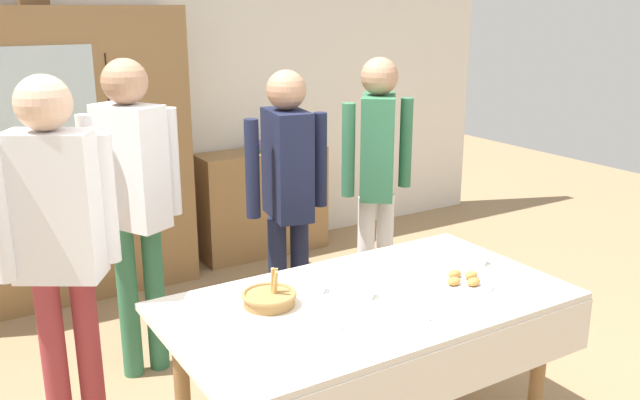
% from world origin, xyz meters
% --- Properties ---
extents(back_wall, '(6.40, 0.10, 2.70)m').
position_xyz_m(back_wall, '(0.00, 2.65, 1.35)').
color(back_wall, silver).
rests_on(back_wall, ground).
extents(dining_table, '(1.78, 0.97, 0.77)m').
position_xyz_m(dining_table, '(0.00, -0.23, 0.66)').
color(dining_table, olive).
rests_on(dining_table, ground).
extents(wall_cabinet, '(2.02, 0.46, 2.00)m').
position_xyz_m(wall_cabinet, '(-0.90, 2.35, 1.00)').
color(wall_cabinet, olive).
rests_on(wall_cabinet, ground).
extents(bookshelf_low, '(1.07, 0.35, 0.87)m').
position_xyz_m(bookshelf_low, '(0.80, 2.41, 0.44)').
color(bookshelf_low, olive).
rests_on(bookshelf_low, ground).
extents(book_stack, '(0.17, 0.19, 0.06)m').
position_xyz_m(book_stack, '(0.80, 2.40, 0.90)').
color(book_stack, '#3D754C').
rests_on(book_stack, bookshelf_low).
extents(tea_cup_far_right, '(0.13, 0.13, 0.06)m').
position_xyz_m(tea_cup_far_right, '(0.69, -0.17, 0.79)').
color(tea_cup_far_right, white).
rests_on(tea_cup_far_right, dining_table).
extents(tea_cup_far_left, '(0.13, 0.13, 0.06)m').
position_xyz_m(tea_cup_far_left, '(-0.02, -0.21, 0.79)').
color(tea_cup_far_left, white).
rests_on(tea_cup_far_left, dining_table).
extents(tea_cup_mid_right, '(0.13, 0.13, 0.06)m').
position_xyz_m(tea_cup_mid_right, '(-0.16, -0.04, 0.79)').
color(tea_cup_mid_right, white).
rests_on(tea_cup_mid_right, dining_table).
extents(bread_basket, '(0.24, 0.24, 0.16)m').
position_xyz_m(bread_basket, '(-0.40, -0.04, 0.80)').
color(bread_basket, '#9E7542').
rests_on(bread_basket, dining_table).
extents(pastry_plate, '(0.28, 0.28, 0.05)m').
position_xyz_m(pastry_plate, '(0.46, -0.30, 0.78)').
color(pastry_plate, white).
rests_on(pastry_plate, dining_table).
extents(spoon_back_edge, '(0.12, 0.02, 0.01)m').
position_xyz_m(spoon_back_edge, '(0.20, -0.07, 0.77)').
color(spoon_back_edge, silver).
rests_on(spoon_back_edge, dining_table).
extents(spoon_mid_right, '(0.12, 0.02, 0.01)m').
position_xyz_m(spoon_mid_right, '(-0.29, -0.39, 0.77)').
color(spoon_mid_right, silver).
rests_on(spoon_mid_right, dining_table).
extents(spoon_center, '(0.12, 0.02, 0.01)m').
position_xyz_m(spoon_center, '(0.06, -0.51, 0.77)').
color(spoon_center, silver).
rests_on(spoon_center, dining_table).
extents(person_behind_table_right, '(0.52, 0.41, 1.75)m').
position_xyz_m(person_behind_table_right, '(-0.65, 1.03, 1.08)').
color(person_behind_table_right, '#33704C').
rests_on(person_behind_table_right, ground).
extents(person_beside_shelf, '(0.52, 0.36, 1.74)m').
position_xyz_m(person_beside_shelf, '(-1.13, 0.51, 1.07)').
color(person_beside_shelf, '#933338').
rests_on(person_beside_shelf, ground).
extents(person_by_cabinet, '(0.52, 0.41, 1.71)m').
position_xyz_m(person_by_cabinet, '(0.85, 0.90, 1.04)').
color(person_by_cabinet, silver).
rests_on(person_by_cabinet, ground).
extents(person_behind_table_left, '(0.52, 0.39, 1.67)m').
position_xyz_m(person_behind_table_left, '(0.19, 0.87, 1.02)').
color(person_behind_table_left, '#191E38').
rests_on(person_behind_table_left, ground).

